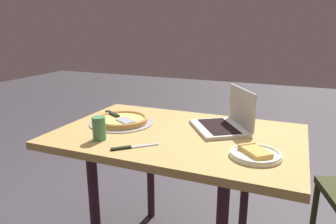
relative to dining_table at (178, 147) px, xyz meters
The scene contains 6 objects.
dining_table is the anchor object (origin of this frame).
laptop 0.29m from the dining_table, 144.74° to the right, with size 0.38×0.40×0.22m.
pizza_plate 0.45m from the dining_table, 158.46° to the left, with size 0.22×0.22×0.04m.
pizza_tray 0.37m from the dining_table, ahead, with size 0.36×0.36×0.04m.
table_knife 0.32m from the dining_table, 65.93° to the left, with size 0.18×0.17×0.01m.
drink_cup 0.42m from the dining_table, 37.20° to the left, with size 0.07×0.07×0.11m.
Camera 1 is at (-0.55, 1.45, 1.31)m, focal length 33.54 mm.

